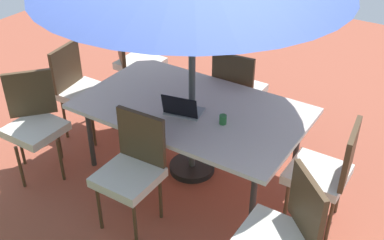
# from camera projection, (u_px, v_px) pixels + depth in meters

# --- Properties ---
(ground_plane) EXTENTS (10.00, 10.00, 0.02)m
(ground_plane) POSITION_uv_depth(u_px,v_px,m) (192.00, 170.00, 4.67)
(ground_plane) COLOR #9E4C38
(dining_table) EXTENTS (2.03, 1.21, 0.72)m
(dining_table) POSITION_uv_depth(u_px,v_px,m) (192.00, 111.00, 4.30)
(dining_table) COLOR silver
(dining_table) RESTS_ON ground_plane
(chair_south) EXTENTS (0.47, 0.48, 0.98)m
(chair_south) POSITION_uv_depth(u_px,v_px,m) (237.00, 88.00, 4.93)
(chair_south) COLOR silver
(chair_south) RESTS_ON ground_plane
(chair_southeast) EXTENTS (0.59, 0.59, 0.98)m
(chair_southeast) POSITION_uv_depth(u_px,v_px,m) (135.00, 59.00, 5.51)
(chair_southeast) COLOR silver
(chair_southeast) RESTS_ON ground_plane
(chair_northwest) EXTENTS (0.59, 0.59, 0.98)m
(chair_northwest) POSITION_uv_depth(u_px,v_px,m) (283.00, 231.00, 3.21)
(chair_northwest) COLOR silver
(chair_northwest) RESTS_ON ground_plane
(chair_north) EXTENTS (0.46, 0.47, 0.98)m
(chair_north) POSITION_uv_depth(u_px,v_px,m) (132.00, 167.00, 3.81)
(chair_north) COLOR silver
(chair_north) RESTS_ON ground_plane
(chair_east) EXTENTS (0.49, 0.48, 0.98)m
(chair_east) POSITION_uv_depth(u_px,v_px,m) (80.00, 87.00, 4.94)
(chair_east) COLOR silver
(chair_east) RESTS_ON ground_plane
(chair_northeast) EXTENTS (0.59, 0.58, 0.98)m
(chair_northeast) POSITION_uv_depth(u_px,v_px,m) (34.00, 120.00, 4.40)
(chair_northeast) COLOR silver
(chair_northeast) RESTS_ON ground_plane
(chair_west) EXTENTS (0.48, 0.47, 0.98)m
(chair_west) POSITION_uv_depth(u_px,v_px,m) (326.00, 170.00, 3.77)
(chair_west) COLOR silver
(chair_west) RESTS_ON ground_plane
(laptop) EXTENTS (0.36, 0.30, 0.21)m
(laptop) POSITION_uv_depth(u_px,v_px,m) (183.00, 110.00, 4.14)
(laptop) COLOR gray
(laptop) RESTS_ON dining_table
(cup) EXTENTS (0.06, 0.06, 0.08)m
(cup) POSITION_uv_depth(u_px,v_px,m) (223.00, 120.00, 4.02)
(cup) COLOR #286B33
(cup) RESTS_ON dining_table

